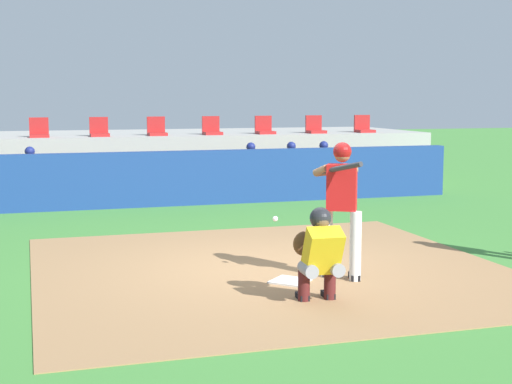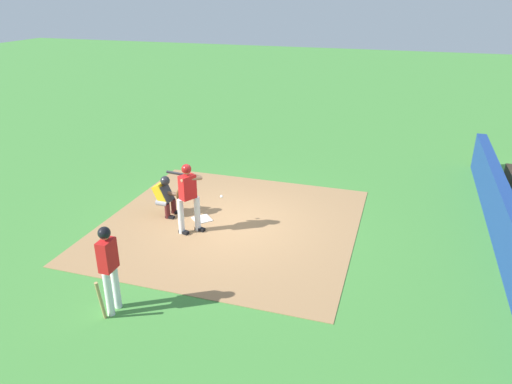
{
  "view_description": "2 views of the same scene",
  "coord_description": "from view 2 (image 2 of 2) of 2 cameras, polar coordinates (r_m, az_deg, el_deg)",
  "views": [
    {
      "loc": [
        -3.18,
        -9.72,
        2.39
      ],
      "look_at": [
        0.0,
        0.7,
        1.0
      ],
      "focal_mm": 52.69,
      "sensor_mm": 36.0,
      "label": 1
    },
    {
      "loc": [
        10.31,
        3.98,
        5.65
      ],
      "look_at": [
        0.0,
        0.7,
        1.0
      ],
      "focal_mm": 33.41,
      "sensor_mm": 36.0,
      "label": 2
    }
  ],
  "objects": [
    {
      "name": "ground_plane",
      "position": [
        12.41,
        -3.09,
        -3.86
      ],
      "size": [
        80.0,
        80.0,
        0.0
      ],
      "primitive_type": "plane",
      "color": "#428438"
    },
    {
      "name": "dirt_infield",
      "position": [
        12.41,
        -3.09,
        -3.83
      ],
      "size": [
        6.4,
        6.4,
        0.01
      ],
      "primitive_type": "cube",
      "color": "#9E754C",
      "rests_on": "ground"
    },
    {
      "name": "home_plate",
      "position": [
        12.68,
        -6.48,
        -3.24
      ],
      "size": [
        0.62,
        0.62,
        0.02
      ],
      "primitive_type": "cube",
      "rotation": [
        0.0,
        0.0,
        0.79
      ],
      "color": "white",
      "rests_on": "dirt_infield"
    },
    {
      "name": "batter_at_plate",
      "position": [
        11.7,
        -8.11,
        -0.23
      ],
      "size": [
        0.56,
        0.9,
        1.8
      ],
      "color": "silver",
      "rests_on": "ground"
    },
    {
      "name": "catcher_crouched",
      "position": [
        12.84,
        -10.65,
        -0.28
      ],
      "size": [
        0.5,
        1.93,
        1.13
      ],
      "color": "gray",
      "rests_on": "ground"
    },
    {
      "name": "on_deck_batter",
      "position": [
        9.15,
        -17.27,
        -8.32
      ],
      "size": [
        0.58,
        0.23,
        1.79
      ],
      "color": "silver",
      "rests_on": "ground"
    },
    {
      "name": "dugout_wall",
      "position": [
        11.76,
        28.17,
        -5.18
      ],
      "size": [
        13.0,
        0.3,
        1.2
      ],
      "primitive_type": "cube",
      "color": "navy",
      "rests_on": "ground"
    }
  ]
}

